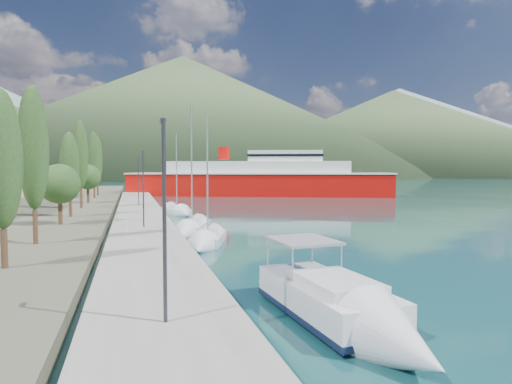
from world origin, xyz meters
name	(u,v)px	position (x,y,z in m)	size (l,w,h in m)	color
ground	(163,186)	(0.00, 120.00, 0.00)	(1400.00, 1400.00, 0.00)	#144345
quay	(141,217)	(-9.00, 26.00, 0.40)	(5.00, 88.00, 0.80)	gray
hills_far	(232,122)	(138.59, 618.73, 77.39)	(1480.00, 900.00, 180.00)	gray
hills_near	(249,123)	(98.04, 372.50, 49.18)	(1010.00, 520.00, 115.00)	#405733
tree_row	(78,165)	(-15.71, 33.25, 5.84)	(3.55, 61.72, 10.88)	#47301E
lamp_posts	(143,186)	(-9.00, 14.94, 4.08)	(0.15, 44.48, 6.06)	#2D2D33
motor_cruiser	(349,316)	(-3.13, -7.50, 0.55)	(3.25, 9.19, 3.33)	#111833
sailboat_near	(205,243)	(-5.08, 9.26, 0.28)	(4.18, 7.28, 10.04)	silver
sailboat_mid	(188,230)	(-5.40, 15.62, 0.29)	(4.70, 8.43, 11.77)	silver
sailboat_far	(181,213)	(-4.36, 30.76, 0.30)	(3.69, 7.48, 10.53)	silver
ferry	(260,180)	(15.79, 64.75, 3.22)	(53.60, 30.36, 10.58)	red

